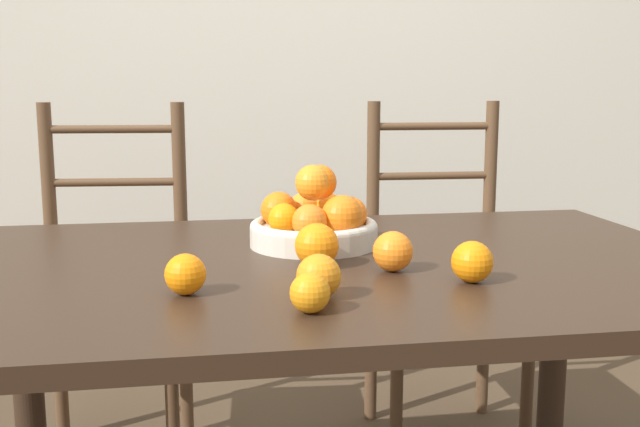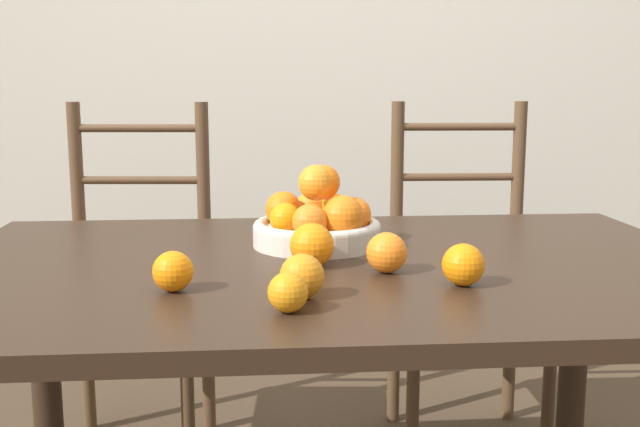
% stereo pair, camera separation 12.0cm
% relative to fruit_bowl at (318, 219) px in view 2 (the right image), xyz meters
% --- Properties ---
extents(wall_back, '(8.00, 0.06, 2.60)m').
position_rel_fruit_bowl_xyz_m(wall_back, '(0.02, 1.35, 0.49)').
color(wall_back, beige).
rests_on(wall_back, ground_plane).
extents(dining_table, '(1.48, 0.94, 0.75)m').
position_rel_fruit_bowl_xyz_m(dining_table, '(0.02, -0.14, -0.16)').
color(dining_table, black).
rests_on(dining_table, ground_plane).
extents(fruit_bowl, '(0.26, 0.26, 0.17)m').
position_rel_fruit_bowl_xyz_m(fruit_bowl, '(0.00, 0.00, 0.00)').
color(fruit_bowl, beige).
rests_on(fruit_bowl, dining_table).
extents(orange_loose_0, '(0.07, 0.07, 0.07)m').
position_rel_fruit_bowl_xyz_m(orange_loose_0, '(-0.26, -0.33, -0.02)').
color(orange_loose_0, orange).
rests_on(orange_loose_0, dining_table).
extents(orange_loose_1, '(0.07, 0.07, 0.07)m').
position_rel_fruit_bowl_xyz_m(orange_loose_1, '(-0.05, -0.39, -0.02)').
color(orange_loose_1, orange).
rests_on(orange_loose_1, dining_table).
extents(orange_loose_2, '(0.07, 0.07, 0.07)m').
position_rel_fruit_bowl_xyz_m(orange_loose_2, '(0.10, -0.24, -0.02)').
color(orange_loose_2, orange).
rests_on(orange_loose_2, dining_table).
extents(orange_loose_3, '(0.06, 0.06, 0.06)m').
position_rel_fruit_bowl_xyz_m(orange_loose_3, '(-0.08, -0.46, -0.02)').
color(orange_loose_3, orange).
rests_on(orange_loose_3, dining_table).
extents(orange_loose_4, '(0.08, 0.08, 0.08)m').
position_rel_fruit_bowl_xyz_m(orange_loose_4, '(-0.03, -0.18, -0.01)').
color(orange_loose_4, orange).
rests_on(orange_loose_4, dining_table).
extents(orange_loose_5, '(0.07, 0.07, 0.07)m').
position_rel_fruit_bowl_xyz_m(orange_loose_5, '(0.22, -0.33, -0.02)').
color(orange_loose_5, orange).
rests_on(orange_loose_5, dining_table).
extents(chair_left, '(0.45, 0.43, 1.03)m').
position_rel_fruit_bowl_xyz_m(chair_left, '(-0.49, 0.62, -0.32)').
color(chair_left, '#513823').
rests_on(chair_left, ground_plane).
extents(chair_right, '(0.43, 0.41, 1.03)m').
position_rel_fruit_bowl_xyz_m(chair_right, '(0.49, 0.62, -0.32)').
color(chair_right, '#513823').
rests_on(chair_right, ground_plane).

